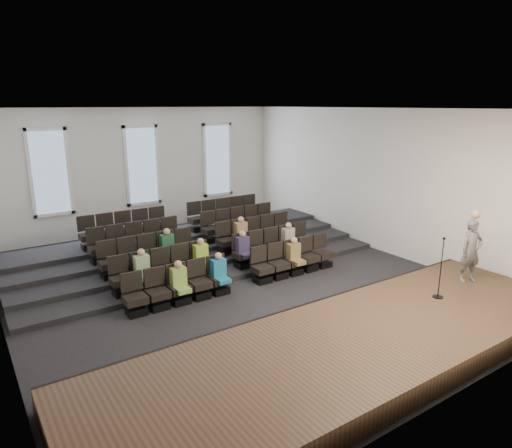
# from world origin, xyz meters

# --- Properties ---
(ground) EXTENTS (14.00, 14.00, 0.00)m
(ground) POSITION_xyz_m (0.00, 0.00, 0.00)
(ground) COLOR black
(ground) RESTS_ON ground
(ceiling) EXTENTS (12.00, 14.00, 0.02)m
(ceiling) POSITION_xyz_m (0.00, 0.00, 5.01)
(ceiling) COLOR white
(ceiling) RESTS_ON ground
(wall_back) EXTENTS (12.00, 0.04, 5.00)m
(wall_back) POSITION_xyz_m (0.00, 7.02, 2.50)
(wall_back) COLOR silver
(wall_back) RESTS_ON ground
(wall_front) EXTENTS (12.00, 0.04, 5.00)m
(wall_front) POSITION_xyz_m (0.00, -7.02, 2.50)
(wall_front) COLOR silver
(wall_front) RESTS_ON ground
(wall_right) EXTENTS (0.04, 14.00, 5.00)m
(wall_right) POSITION_xyz_m (6.02, 0.00, 2.50)
(wall_right) COLOR silver
(wall_right) RESTS_ON ground
(stage) EXTENTS (11.80, 3.60, 0.50)m
(stage) POSITION_xyz_m (0.00, -5.10, 0.25)
(stage) COLOR #47341E
(stage) RESTS_ON ground
(stage_lip) EXTENTS (11.80, 0.06, 0.52)m
(stage_lip) POSITION_xyz_m (0.00, -3.33, 0.25)
(stage_lip) COLOR black
(stage_lip) RESTS_ON ground
(risers) EXTENTS (11.80, 4.80, 0.60)m
(risers) POSITION_xyz_m (0.00, 3.17, 0.20)
(risers) COLOR black
(risers) RESTS_ON ground
(seating_rows) EXTENTS (6.80, 4.70, 1.67)m
(seating_rows) POSITION_xyz_m (-0.00, 1.54, 0.68)
(seating_rows) COLOR black
(seating_rows) RESTS_ON ground
(windows) EXTENTS (8.44, 0.10, 3.24)m
(windows) POSITION_xyz_m (0.00, 6.95, 2.70)
(windows) COLOR white
(windows) RESTS_ON wall_back
(audience) EXTENTS (5.45, 2.64, 1.10)m
(audience) POSITION_xyz_m (-0.08, 0.34, 0.81)
(audience) COLOR #86AA44
(audience) RESTS_ON seating_rows
(speaker) EXTENTS (0.72, 0.58, 1.70)m
(speaker) POSITION_xyz_m (4.68, -4.62, 1.35)
(speaker) COLOR #5A5855
(speaker) RESTS_ON stage
(mic_stand) EXTENTS (0.26, 0.26, 1.55)m
(mic_stand) POSITION_xyz_m (3.07, -4.84, 0.96)
(mic_stand) COLOR black
(mic_stand) RESTS_ON stage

